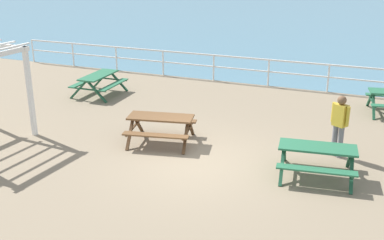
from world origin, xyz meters
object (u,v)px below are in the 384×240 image
Objects in this scene: picnic_table_near_left at (161,123)px; picnic_table_near_right at (99,80)px; visitor at (339,122)px; picnic_table_far_left at (317,154)px.

picnic_table_near_right is at bearing 129.54° from picnic_table_near_left.
visitor is (4.70, 0.84, 0.36)m from picnic_table_near_left.
picnic_table_near_right is at bearing -75.01° from visitor.
picnic_table_far_left is at bearing -115.55° from picnic_table_near_right.
visitor is at bearing 68.94° from picnic_table_far_left.
picnic_table_near_left is at bearing -49.11° from visitor.
picnic_table_near_right is 9.31m from picnic_table_far_left.
visitor is (8.81, -2.48, 0.36)m from picnic_table_near_right.
picnic_table_near_left is 4.78m from visitor.
visitor is at bearing -1.34° from picnic_table_near_left.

